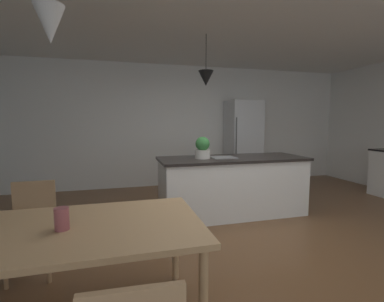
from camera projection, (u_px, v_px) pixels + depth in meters
ground_plane at (244, 244)px, 3.27m from camera, size 10.00×8.40×0.04m
ceiling_slab at (250, 1)px, 2.97m from camera, size 10.00×8.40×0.12m
wall_back_kitchen at (182, 126)px, 6.25m from camera, size 10.00×0.12×2.70m
dining_table at (62, 237)px, 1.82m from camera, size 1.89×1.01×0.74m
chair_far_left at (32, 225)px, 2.57m from camera, size 0.41×0.41×0.87m
kitchen_island at (232, 185)px, 4.24m from camera, size 2.27×0.85×0.91m
refrigerator at (243, 143)px, 6.26m from camera, size 0.73×0.67×1.92m
pendant_over_table at (50, 24)px, 1.78m from camera, size 0.20×0.20×0.74m
pendant_over_island_main at (206, 78)px, 3.95m from camera, size 0.22×0.22×0.73m
potted_plant_on_island at (203, 148)px, 4.05m from camera, size 0.23×0.23×0.33m
vase_on_dining_table at (62, 219)px, 1.77m from camera, size 0.09×0.09×0.15m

